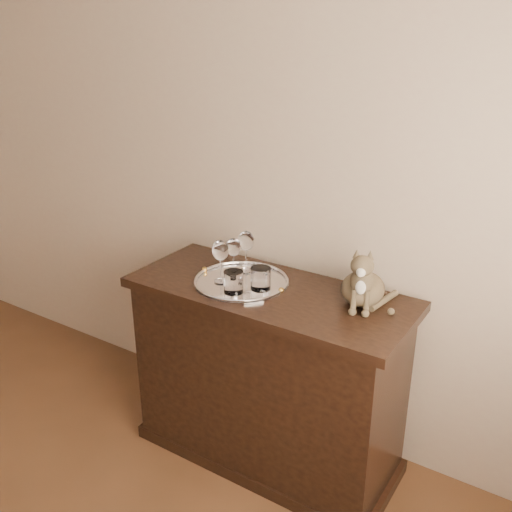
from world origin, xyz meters
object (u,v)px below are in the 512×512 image
Objects in this scene: tumbler_c at (261,278)px; sideboard at (268,376)px; tray at (241,283)px; tumbler_b at (233,282)px; cat at (364,273)px; wine_glass_b at (246,251)px; wine_glass_a at (234,257)px; wine_glass_c at (221,261)px.

sideboard is at bearing 52.53° from tumbler_c.
tumbler_b is at bearing -73.45° from tray.
tray is 0.12m from tumbler_c.
tumbler_c is (0.08, 0.09, 0.00)m from tumbler_b.
cat reaches higher than sideboard.
cat is (0.55, -0.01, 0.03)m from wine_glass_b.
wine_glass_a reaches higher than tray.
tumbler_b is at bearing -131.68° from tumbler_c.
tray is (-0.13, -0.01, 0.43)m from sideboard.
cat is at bearing 22.82° from tumbler_b.
tumbler_b is (0.10, -0.14, -0.04)m from wine_glass_a.
wine_glass_c is 2.00× the size of tumbler_c.
wine_glass_b reaches higher than tray.
cat is at bearing 14.14° from wine_glass_c.
tumbler_b is (0.07, -0.20, -0.05)m from wine_glass_b.
cat reaches higher than wine_glass_c.
sideboard is at bearing -27.73° from wine_glass_b.
tray is at bearing 171.78° from tumbler_c.
tray is at bearing 175.01° from cat.
wine_glass_a reaches higher than tumbler_c.
tray is at bearing -32.22° from wine_glass_a.
sideboard is at bearing 6.03° from tray.
wine_glass_b reaches higher than sideboard.
tumbler_b is at bearing -55.88° from wine_glass_a.
wine_glass_b is 0.22m from tumbler_b.
tumbler_b is (-0.10, -0.11, 0.48)m from sideboard.
wine_glass_c reaches higher than tray.
sideboard is 0.67m from cat.
sideboard is at bearing 49.33° from tumbler_b.
tumbler_b is at bearing -70.10° from wine_glass_b.
wine_glass_b is at bearing 79.70° from wine_glass_c.
cat is at bearing -0.56° from wine_glass_b.
tumbler_c is (0.15, -0.12, -0.05)m from wine_glass_b.
tray is 1.54× the size of cat.
tumbler_c is at bearing -8.22° from tray.
wine_glass_b is at bearing 141.51° from tumbler_c.
wine_glass_a is 0.57m from cat.
wine_glass_c is 0.72× the size of cat.
cat is at bearing 11.09° from tray.
wine_glass_c is (-0.07, -0.05, 0.10)m from tray.
tray is at bearing 32.87° from wine_glass_c.
wine_glass_b reaches higher than tumbler_c.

